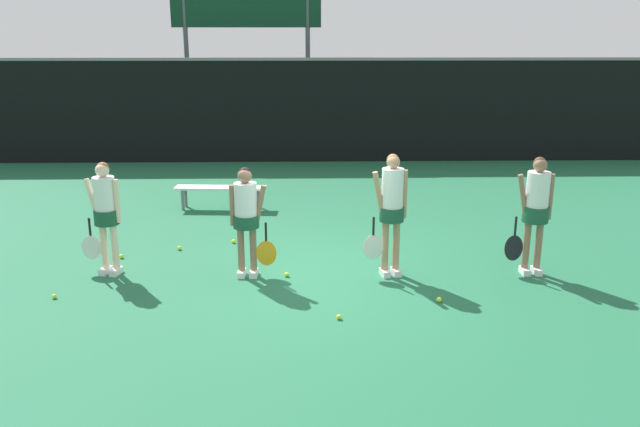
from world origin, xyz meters
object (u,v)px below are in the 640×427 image
tennis_ball_3 (287,275)px  tennis_ball_4 (54,296)px  tennis_ball_1 (439,300)px  tennis_ball_5 (339,317)px  bench_courtside (221,190)px  player_1 (246,213)px  player_2 (391,205)px  tennis_ball_6 (121,256)px  tennis_ball_0 (179,248)px  tennis_ball_2 (234,241)px  player_0 (105,210)px  player_3 (536,206)px  scoreboard (246,7)px

tennis_ball_3 → tennis_ball_4: size_ratio=1.07×
tennis_ball_1 → tennis_ball_4: tennis_ball_1 is taller
tennis_ball_5 → bench_courtside: bearing=112.0°
player_1 → player_2: player_2 is taller
player_1 → tennis_ball_6: (-2.08, 0.79, -0.92)m
tennis_ball_0 → tennis_ball_2: 0.92m
player_2 → player_0: bearing=166.7°
tennis_ball_5 → tennis_ball_6: tennis_ball_6 is taller
player_3 → player_2: bearing=-179.8°
tennis_ball_0 → tennis_ball_3: 2.19m
tennis_ball_5 → tennis_ball_2: bearing=118.3°
player_1 → tennis_ball_0: bearing=138.2°
player_2 → player_3: size_ratio=1.03×
tennis_ball_4 → tennis_ball_5: 3.86m
player_0 → tennis_ball_6: (-0.03, 0.65, -0.94)m
tennis_ball_1 → tennis_ball_6: bearing=158.7°
player_1 → tennis_ball_5: 2.18m
player_3 → tennis_ball_4: player_3 is taller
player_1 → tennis_ball_5: player_1 is taller
player_3 → tennis_ball_6: bearing=172.8°
player_1 → tennis_ball_2: size_ratio=23.74×
player_3 → tennis_ball_3: (-3.61, -0.06, -1.00)m
scoreboard → player_0: 11.14m
scoreboard → tennis_ball_0: (-0.38, -9.55, -4.22)m
player_1 → player_3: size_ratio=0.93×
tennis_ball_0 → tennis_ball_1: size_ratio=0.99×
bench_courtside → player_0: size_ratio=1.11×
tennis_ball_1 → scoreboard: bearing=106.4°
player_1 → player_3: 4.18m
player_1 → player_2: 2.09m
player_2 → tennis_ball_3: (-1.52, -0.06, -1.03)m
tennis_ball_0 → tennis_ball_6: size_ratio=0.98×
bench_courtside → tennis_ball_4: size_ratio=29.12×
tennis_ball_6 → tennis_ball_5: bearing=-34.8°
player_3 → player_0: bearing=178.7°
scoreboard → player_0: (-1.19, -10.58, -3.28)m
player_3 → tennis_ball_2: size_ratio=25.62×
tennis_ball_4 → player_2: bearing=9.5°
tennis_ball_2 → tennis_ball_6: (-1.70, -0.71, 0.00)m
player_3 → tennis_ball_4: bearing=-173.4°
tennis_ball_6 → player_0: bearing=-87.1°
scoreboard → tennis_ball_6: scoreboard is taller
player_0 → tennis_ball_4: bearing=-105.8°
player_3 → tennis_ball_2: 4.91m
player_2 → tennis_ball_2: bearing=137.2°
bench_courtside → tennis_ball_5: bearing=-64.4°
tennis_ball_2 → tennis_ball_5: 3.44m
tennis_ball_1 → player_1: bearing=158.4°
player_1 → tennis_ball_5: bearing=-48.9°
tennis_ball_0 → player_0: bearing=-128.1°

